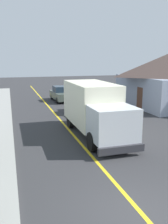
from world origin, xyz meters
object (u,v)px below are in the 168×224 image
at_px(box_truck, 95,107).
at_px(parked_car_mid, 61,94).
at_px(parked_car_near, 84,105).
at_px(stop_sign, 112,95).

distance_m(box_truck, parked_car_mid, 12.96).
height_order(box_truck, parked_car_near, box_truck).
relative_size(box_truck, stop_sign, 2.71).
height_order(box_truck, stop_sign, box_truck).
bearing_deg(parked_car_near, parked_car_mid, 94.22).
bearing_deg(box_truck, parked_car_near, 78.90).
xyz_separation_m(parked_car_mid, stop_sign, (2.27, -8.87, 1.06)).
bearing_deg(parked_car_mid, box_truck, -92.86).
height_order(parked_car_near, stop_sign, stop_sign).
relative_size(parked_car_near, stop_sign, 1.67).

